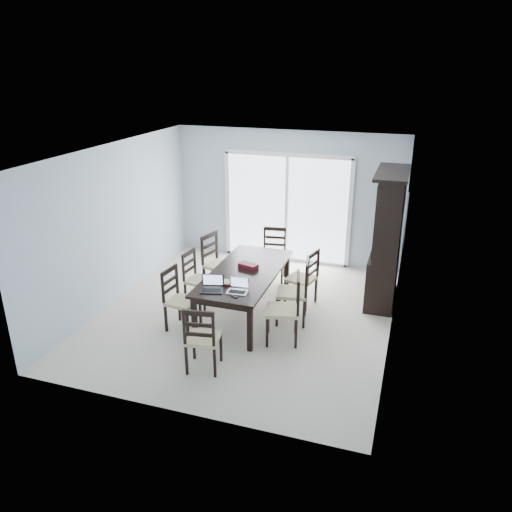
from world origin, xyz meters
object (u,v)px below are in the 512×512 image
(laptop_silver, at_px, (237,289))
(china_hutch, at_px, (387,240))
(laptop_dark, at_px, (212,288))
(chair_right_far, at_px, (307,272))
(chair_end_near, at_px, (201,333))
(game_box, at_px, (248,266))
(chair_right_mid, at_px, (299,284))
(chair_left_near, at_px, (177,292))
(cell_phone, at_px, (235,296))
(chair_right_near, at_px, (290,301))
(dining_table, at_px, (245,276))
(chair_end_far, at_px, (274,248))
(chair_left_mid, at_px, (195,272))
(hot_tub, at_px, (276,221))
(chair_left_far, at_px, (215,257))

(laptop_silver, bearing_deg, china_hutch, 43.23)
(laptop_dark, bearing_deg, chair_right_far, 38.60)
(chair_end_near, distance_m, laptop_silver, 0.96)
(china_hutch, height_order, game_box, china_hutch)
(chair_right_mid, distance_m, laptop_dark, 1.38)
(chair_left_near, xyz_separation_m, cell_phone, (0.99, -0.19, 0.17))
(laptop_silver, bearing_deg, game_box, 95.39)
(chair_right_far, height_order, laptop_silver, chair_right_far)
(chair_right_near, distance_m, game_box, 1.12)
(dining_table, bearing_deg, game_box, 87.18)
(chair_end_far, bearing_deg, cell_phone, 84.67)
(chair_left_mid, bearing_deg, chair_right_mid, 93.68)
(chair_left_near, bearing_deg, hot_tub, -177.73)
(chair_left_mid, relative_size, chair_right_far, 0.94)
(chair_end_near, distance_m, hot_tub, 5.36)
(chair_right_far, xyz_separation_m, chair_end_near, (-0.85, -2.28, -0.01))
(laptop_dark, distance_m, laptop_silver, 0.37)
(china_hutch, distance_m, chair_right_mid, 1.74)
(chair_left_near, relative_size, game_box, 3.66)
(dining_table, height_order, chair_left_near, chair_left_near)
(chair_right_near, xyz_separation_m, chair_right_mid, (-0.01, 0.60, 0.00))
(chair_left_far, height_order, laptop_dark, chair_left_far)
(chair_left_far, distance_m, game_box, 1.02)
(chair_right_near, relative_size, cell_phone, 10.62)
(chair_left_near, bearing_deg, chair_end_far, 165.04)
(chair_end_near, bearing_deg, laptop_dark, 93.93)
(chair_right_mid, xyz_separation_m, laptop_silver, (-0.70, -0.79, 0.16))
(china_hutch, bearing_deg, dining_table, -148.29)
(chair_left_mid, xyz_separation_m, chair_right_far, (1.76, 0.49, 0.04))
(chair_left_near, relative_size, chair_end_far, 0.99)
(chair_left_near, xyz_separation_m, chair_right_far, (1.68, 1.32, 0.01))
(dining_table, height_order, hot_tub, hot_tub)
(chair_right_near, xyz_separation_m, chair_end_far, (-0.84, 2.09, -0.04))
(china_hutch, height_order, laptop_silver, china_hutch)
(hot_tub, bearing_deg, game_box, -81.16)
(chair_left_near, relative_size, laptop_dark, 3.06)
(laptop_dark, relative_size, cell_phone, 3.21)
(chair_left_near, distance_m, chair_right_far, 2.13)
(china_hutch, height_order, chair_left_near, china_hutch)
(chair_right_mid, height_order, laptop_silver, chair_right_mid)
(cell_phone, bearing_deg, chair_end_near, -69.24)
(chair_right_far, bearing_deg, chair_right_near, -165.51)
(chair_left_mid, distance_m, laptop_silver, 1.40)
(china_hutch, height_order, chair_end_far, china_hutch)
(chair_left_far, bearing_deg, chair_right_mid, 82.81)
(dining_table, relative_size, chair_left_mid, 2.09)
(china_hutch, distance_m, chair_end_near, 3.59)
(china_hutch, height_order, laptop_dark, china_hutch)
(chair_end_near, xyz_separation_m, game_box, (0.01, 1.81, 0.21))
(chair_end_near, distance_m, cell_phone, 0.81)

